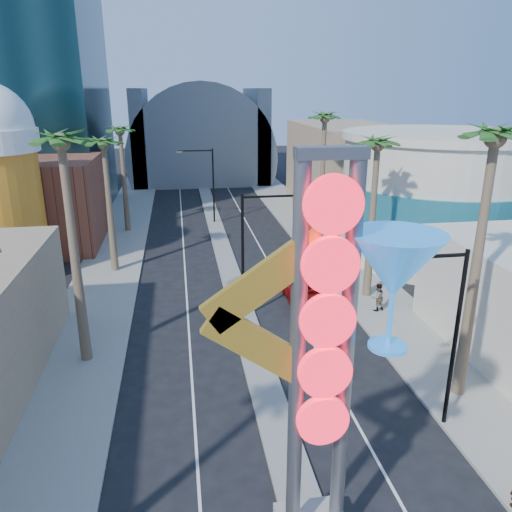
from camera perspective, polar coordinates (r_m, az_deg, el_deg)
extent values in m
cube|color=gray|center=(46.24, -15.72, 0.48)|extent=(5.00, 100.00, 0.15)
cube|color=gray|center=(47.74, 7.52, 1.59)|extent=(5.00, 100.00, 0.15)
cube|color=gray|center=(48.89, -4.23, 2.10)|extent=(1.60, 84.00, 0.15)
cube|color=brown|center=(49.35, -23.28, 5.50)|extent=(10.00, 10.00, 8.00)
cube|color=#957960|center=(60.73, 10.25, 9.85)|extent=(10.00, 20.00, 10.00)
cylinder|color=beige|center=(45.29, 20.02, 6.14)|extent=(16.00, 16.00, 10.00)
cylinder|color=teal|center=(45.29, 20.02, 6.14)|extent=(16.60, 16.60, 3.00)
cylinder|color=beige|center=(44.56, 20.78, 12.79)|extent=(16.60, 16.60, 0.60)
cylinder|color=slate|center=(81.44, -6.39, 11.47)|extent=(22.00, 16.00, 22.00)
cube|color=slate|center=(81.22, -12.99, 13.23)|extent=(2.00, 16.00, 14.00)
cube|color=slate|center=(82.04, 0.00, 13.73)|extent=(2.00, 16.00, 14.00)
cylinder|color=slate|center=(14.19, 4.70, -12.76)|extent=(0.44, 0.44, 12.00)
cylinder|color=slate|center=(14.55, 10.19, -12.16)|extent=(0.44, 0.44, 12.00)
cube|color=slate|center=(12.41, 8.64, 11.60)|extent=(1.80, 0.50, 0.30)
cylinder|color=red|center=(12.28, 8.85, 5.83)|extent=(1.50, 0.25, 1.50)
cylinder|color=red|center=(12.71, 8.51, -1.00)|extent=(1.50, 0.25, 1.50)
cylinder|color=red|center=(13.30, 8.19, -7.31)|extent=(1.50, 0.25, 1.50)
cylinder|color=red|center=(14.04, 7.90, -13.01)|extent=(1.50, 0.25, 1.50)
cylinder|color=red|center=(14.91, 7.62, -18.10)|extent=(1.50, 0.25, 1.50)
cube|color=gold|center=(12.82, 1.10, -2.76)|extent=(3.47, 0.25, 2.80)
cube|color=gold|center=(13.67, 1.04, -10.60)|extent=(3.47, 0.25, 2.80)
cone|color=blue|center=(13.76, 15.61, -1.06)|extent=(2.60, 2.60, 1.80)
cylinder|color=blue|center=(14.36, 15.06, -7.09)|extent=(0.16, 0.16, 1.60)
cylinder|color=blue|center=(14.72, 14.80, -9.90)|extent=(1.10, 1.10, 0.12)
cylinder|color=black|center=(30.63, -1.52, -0.25)|extent=(0.18, 0.18, 8.00)
cube|color=black|center=(29.90, 1.86, 6.83)|extent=(3.60, 0.12, 0.12)
cube|color=slate|center=(30.26, 4.86, 6.72)|extent=(0.60, 0.25, 0.18)
cylinder|color=black|center=(53.80, -4.89, 7.91)|extent=(0.18, 0.18, 8.00)
cube|color=black|center=(53.14, -6.98, 11.85)|extent=(3.60, 0.12, 0.12)
cube|color=slate|center=(53.12, -8.73, 11.67)|extent=(0.60, 0.25, 0.18)
cylinder|color=black|center=(22.29, 21.77, -9.15)|extent=(0.18, 0.18, 8.00)
cube|color=black|center=(20.09, 19.06, -0.06)|extent=(3.24, 0.12, 0.12)
cube|color=slate|center=(19.50, 15.28, -0.55)|extent=(0.60, 0.25, 0.18)
cylinder|color=brown|center=(26.59, -19.98, -0.37)|extent=(0.40, 0.40, 11.50)
sphere|color=#214517|center=(25.43, -21.42, 11.98)|extent=(2.40, 2.40, 2.40)
cylinder|color=brown|center=(40.11, -16.36, 5.02)|extent=(0.40, 0.40, 10.00)
sphere|color=#214517|center=(39.31, -17.03, 12.12)|extent=(2.40, 2.40, 2.40)
cylinder|color=brown|center=(51.80, -14.82, 8.08)|extent=(0.40, 0.40, 10.00)
sphere|color=#214517|center=(51.18, -15.29, 13.58)|extent=(2.40, 2.40, 2.40)
cylinder|color=brown|center=(23.98, 23.70, -2.23)|extent=(0.40, 0.40, 12.00)
sphere|color=#214517|center=(22.73, 25.68, 12.08)|extent=(2.40, 2.40, 2.40)
cylinder|color=brown|center=(34.37, 13.09, 3.54)|extent=(0.40, 0.40, 10.50)
sphere|color=#214517|center=(33.45, 13.75, 12.26)|extent=(2.40, 2.40, 2.40)
cylinder|color=brown|center=(45.34, 7.56, 8.07)|extent=(0.40, 0.40, 11.50)
sphere|color=#214517|center=(44.67, 7.88, 15.34)|extent=(2.40, 2.40, 2.40)
imported|color=#B10F0D|center=(33.70, 5.89, -4.36)|extent=(2.91, 5.89, 1.61)
imported|color=gray|center=(33.32, 13.73, -4.60)|extent=(1.04, 0.90, 1.84)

